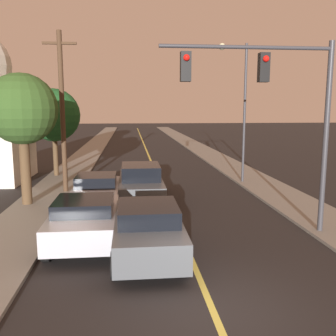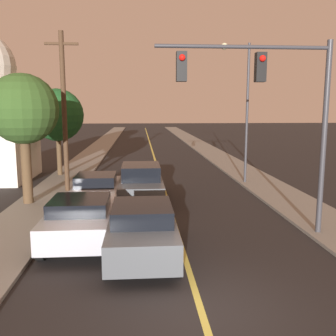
{
  "view_description": "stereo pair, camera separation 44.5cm",
  "coord_description": "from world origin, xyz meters",
  "px_view_note": "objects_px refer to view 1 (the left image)",
  "views": [
    {
      "loc": [
        -1.7,
        -7.29,
        4.26
      ],
      "look_at": [
        0.0,
        9.23,
        1.6
      ],
      "focal_mm": 40.0,
      "sensor_mm": 36.0,
      "label": 1
    },
    {
      "loc": [
        -1.26,
        -7.33,
        4.26
      ],
      "look_at": [
        0.0,
        9.23,
        1.6
      ],
      "focal_mm": 40.0,
      "sensor_mm": 36.0,
      "label": 2
    }
  ],
  "objects_px": {
    "car_near_lane_front": "(148,229)",
    "car_outer_lane_front": "(85,219)",
    "traffic_signal_mast": "(275,96)",
    "streetlamp_right": "(239,96)",
    "car_near_lane_second": "(141,182)",
    "tree_left_near": "(22,110)",
    "utility_pole_left": "(62,110)",
    "car_outer_lane_second": "(97,190)",
    "tree_left_far": "(54,115)"
  },
  "relations": [
    {
      "from": "car_near_lane_second",
      "to": "tree_left_near",
      "type": "relative_size",
      "value": 0.9
    },
    {
      "from": "car_outer_lane_front",
      "to": "tree_left_far",
      "type": "height_order",
      "value": "tree_left_far"
    },
    {
      "from": "utility_pole_left",
      "to": "tree_left_far",
      "type": "bearing_deg",
      "value": 105.93
    },
    {
      "from": "traffic_signal_mast",
      "to": "utility_pole_left",
      "type": "height_order",
      "value": "utility_pole_left"
    },
    {
      "from": "car_near_lane_second",
      "to": "car_outer_lane_second",
      "type": "relative_size",
      "value": 1.26
    },
    {
      "from": "car_near_lane_front",
      "to": "streetlamp_right",
      "type": "relative_size",
      "value": 0.59
    },
    {
      "from": "car_near_lane_front",
      "to": "tree_left_near",
      "type": "bearing_deg",
      "value": 128.95
    },
    {
      "from": "car_outer_lane_second",
      "to": "streetlamp_right",
      "type": "height_order",
      "value": "streetlamp_right"
    },
    {
      "from": "car_near_lane_front",
      "to": "car_near_lane_second",
      "type": "bearing_deg",
      "value": 90.0
    },
    {
      "from": "car_outer_lane_front",
      "to": "traffic_signal_mast",
      "type": "distance_m",
      "value": 7.18
    },
    {
      "from": "car_outer_lane_second",
      "to": "traffic_signal_mast",
      "type": "bearing_deg",
      "value": -34.11
    },
    {
      "from": "car_near_lane_second",
      "to": "tree_left_near",
      "type": "bearing_deg",
      "value": -173.65
    },
    {
      "from": "utility_pole_left",
      "to": "streetlamp_right",
      "type": "bearing_deg",
      "value": 9.65
    },
    {
      "from": "traffic_signal_mast",
      "to": "streetlamp_right",
      "type": "relative_size",
      "value": 0.82
    },
    {
      "from": "car_near_lane_front",
      "to": "car_outer_lane_front",
      "type": "bearing_deg",
      "value": 147.81
    },
    {
      "from": "car_near_lane_second",
      "to": "tree_left_near",
      "type": "xyz_separation_m",
      "value": [
        -4.99,
        -0.56,
        3.32
      ]
    },
    {
      "from": "streetlamp_right",
      "to": "tree_left_near",
      "type": "xyz_separation_m",
      "value": [
        -10.56,
        -3.99,
        -0.76
      ]
    },
    {
      "from": "tree_left_near",
      "to": "car_near_lane_front",
      "type": "bearing_deg",
      "value": -51.05
    },
    {
      "from": "car_near_lane_second",
      "to": "car_near_lane_front",
      "type": "bearing_deg",
      "value": -90.0
    },
    {
      "from": "car_near_lane_second",
      "to": "car_outer_lane_front",
      "type": "distance_m",
      "value": 5.85
    },
    {
      "from": "car_outer_lane_front",
      "to": "car_outer_lane_second",
      "type": "bearing_deg",
      "value": 90.0
    },
    {
      "from": "car_near_lane_front",
      "to": "car_outer_lane_second",
      "type": "distance_m",
      "value": 5.84
    },
    {
      "from": "tree_left_near",
      "to": "car_outer_lane_front",
      "type": "bearing_deg",
      "value": -58.24
    },
    {
      "from": "streetlamp_right",
      "to": "car_near_lane_front",
      "type": "bearing_deg",
      "value": -118.74
    },
    {
      "from": "car_near_lane_front",
      "to": "tree_left_near",
      "type": "height_order",
      "value": "tree_left_near"
    },
    {
      "from": "car_near_lane_front",
      "to": "car_outer_lane_front",
      "type": "relative_size",
      "value": 1.09
    },
    {
      "from": "car_near_lane_second",
      "to": "car_outer_lane_second",
      "type": "height_order",
      "value": "car_near_lane_second"
    },
    {
      "from": "car_near_lane_second",
      "to": "utility_pole_left",
      "type": "relative_size",
      "value": 0.65
    },
    {
      "from": "car_near_lane_second",
      "to": "tree_left_far",
      "type": "height_order",
      "value": "tree_left_far"
    },
    {
      "from": "car_near_lane_front",
      "to": "tree_left_far",
      "type": "distance_m",
      "value": 14.52
    },
    {
      "from": "streetlamp_right",
      "to": "tree_left_near",
      "type": "bearing_deg",
      "value": -159.32
    },
    {
      "from": "tree_left_near",
      "to": "tree_left_far",
      "type": "xyz_separation_m",
      "value": [
        -0.08,
        7.1,
        -0.35
      ]
    },
    {
      "from": "car_near_lane_front",
      "to": "car_outer_lane_second",
      "type": "xyz_separation_m",
      "value": [
        -1.91,
        5.52,
        -0.05
      ]
    },
    {
      "from": "tree_left_near",
      "to": "car_outer_lane_second",
      "type": "bearing_deg",
      "value": -11.98
    },
    {
      "from": "car_near_lane_second",
      "to": "utility_pole_left",
      "type": "height_order",
      "value": "utility_pole_left"
    },
    {
      "from": "traffic_signal_mast",
      "to": "utility_pole_left",
      "type": "distance_m",
      "value": 10.67
    },
    {
      "from": "car_outer_lane_front",
      "to": "tree_left_near",
      "type": "height_order",
      "value": "tree_left_near"
    },
    {
      "from": "car_near_lane_second",
      "to": "car_outer_lane_front",
      "type": "xyz_separation_m",
      "value": [
        -1.91,
        -5.52,
        -0.05
      ]
    },
    {
      "from": "tree_left_near",
      "to": "tree_left_far",
      "type": "relative_size",
      "value": 1.05
    },
    {
      "from": "car_outer_lane_front",
      "to": "utility_pole_left",
      "type": "bearing_deg",
      "value": 103.84
    },
    {
      "from": "tree_left_near",
      "to": "car_near_lane_second",
      "type": "bearing_deg",
      "value": 6.35
    },
    {
      "from": "utility_pole_left",
      "to": "tree_left_near",
      "type": "height_order",
      "value": "utility_pole_left"
    },
    {
      "from": "car_near_lane_front",
      "to": "car_outer_lane_front",
      "type": "distance_m",
      "value": 2.26
    },
    {
      "from": "car_near_lane_second",
      "to": "car_outer_lane_second",
      "type": "distance_m",
      "value": 2.26
    },
    {
      "from": "streetlamp_right",
      "to": "utility_pole_left",
      "type": "xyz_separation_m",
      "value": [
        -9.3,
        -1.58,
        -0.76
      ]
    },
    {
      "from": "car_near_lane_front",
      "to": "utility_pole_left",
      "type": "height_order",
      "value": "utility_pole_left"
    },
    {
      "from": "car_near_lane_front",
      "to": "streetlamp_right",
      "type": "distance_m",
      "value": 12.29
    },
    {
      "from": "car_near_lane_front",
      "to": "traffic_signal_mast",
      "type": "distance_m",
      "value": 5.81
    },
    {
      "from": "car_near_lane_front",
      "to": "car_near_lane_second",
      "type": "relative_size",
      "value": 0.88
    },
    {
      "from": "streetlamp_right",
      "to": "tree_left_far",
      "type": "bearing_deg",
      "value": 163.71
    }
  ]
}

